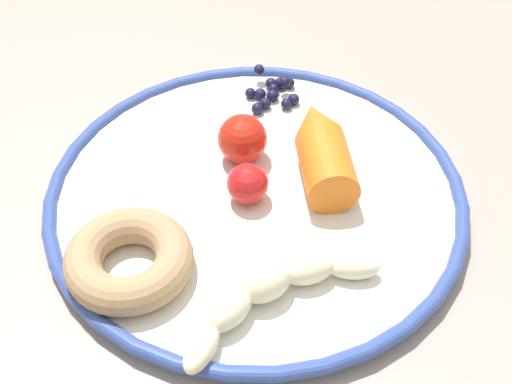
# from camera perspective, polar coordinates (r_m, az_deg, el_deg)

# --- Properties ---
(dining_table) EXTENTS (1.04, 0.92, 0.75)m
(dining_table) POSITION_cam_1_polar(r_m,az_deg,el_deg) (0.65, 2.81, -6.33)
(dining_table) COLOR gray
(dining_table) RESTS_ON ground_plane
(plate) EXTENTS (0.36, 0.36, 0.02)m
(plate) POSITION_cam_1_polar(r_m,az_deg,el_deg) (0.57, -0.00, -0.20)
(plate) COLOR white
(plate) RESTS_ON dining_table
(banana) EXTENTS (0.10, 0.15, 0.03)m
(banana) POSITION_cam_1_polar(r_m,az_deg,el_deg) (0.49, 1.27, -8.28)
(banana) COLOR #F6EBBE
(banana) RESTS_ON plate
(carrot_orange) EXTENTS (0.10, 0.12, 0.04)m
(carrot_orange) POSITION_cam_1_polar(r_m,az_deg,el_deg) (0.58, 5.55, 3.74)
(carrot_orange) COLOR orange
(carrot_orange) RESTS_ON plate
(donut) EXTENTS (0.12, 0.12, 0.03)m
(donut) POSITION_cam_1_polar(r_m,az_deg,el_deg) (0.51, -10.64, -5.61)
(donut) COLOR tan
(donut) RESTS_ON plate
(blueberry_pile) EXTENTS (0.06, 0.06, 0.02)m
(blueberry_pile) POSITION_cam_1_polar(r_m,az_deg,el_deg) (0.67, 1.41, 8.45)
(blueberry_pile) COLOR #191638
(blueberry_pile) RESTS_ON plate
(tomato_near) EXTENTS (0.03, 0.03, 0.03)m
(tomato_near) POSITION_cam_1_polar(r_m,az_deg,el_deg) (0.55, -0.71, 0.71)
(tomato_near) COLOR red
(tomato_near) RESTS_ON plate
(tomato_mid) EXTENTS (0.04, 0.04, 0.04)m
(tomato_mid) POSITION_cam_1_polar(r_m,az_deg,el_deg) (0.59, -1.15, 4.49)
(tomato_mid) COLOR red
(tomato_mid) RESTS_ON plate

